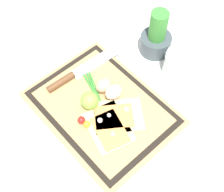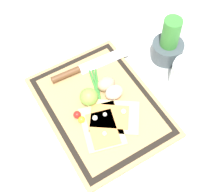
% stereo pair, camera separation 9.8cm
% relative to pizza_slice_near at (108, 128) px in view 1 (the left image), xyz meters
% --- Properties ---
extents(ground_plane, '(6.00, 6.00, 0.00)m').
position_rel_pizza_slice_near_xyz_m(ground_plane, '(-0.07, 0.04, -0.02)').
color(ground_plane, silver).
extents(cutting_board, '(0.44, 0.33, 0.02)m').
position_rel_pizza_slice_near_xyz_m(cutting_board, '(-0.07, 0.04, -0.02)').
color(cutting_board, tan).
rests_on(cutting_board, ground_plane).
extents(pizza_slice_near, '(0.18, 0.15, 0.02)m').
position_rel_pizza_slice_near_xyz_m(pizza_slice_near, '(0.00, 0.00, 0.00)').
color(pizza_slice_near, '#DBBC7F').
rests_on(pizza_slice_near, cutting_board).
extents(pizza_slice_far, '(0.18, 0.19, 0.02)m').
position_rel_pizza_slice_near_xyz_m(pizza_slice_far, '(-0.01, 0.05, 0.00)').
color(pizza_slice_far, '#DBBC7F').
rests_on(pizza_slice_far, cutting_board).
extents(knife, '(0.05, 0.28, 0.02)m').
position_rel_pizza_slice_near_xyz_m(knife, '(-0.22, 0.04, 0.00)').
color(knife, silver).
rests_on(knife, cutting_board).
extents(egg_brown, '(0.05, 0.06, 0.05)m').
position_rel_pizza_slice_near_xyz_m(egg_brown, '(-0.12, 0.08, 0.02)').
color(egg_brown, tan).
rests_on(egg_brown, cutting_board).
extents(egg_pink, '(0.05, 0.06, 0.05)m').
position_rel_pizza_slice_near_xyz_m(egg_pink, '(-0.08, 0.09, 0.02)').
color(egg_pink, beige).
rests_on(egg_pink, cutting_board).
extents(lime, '(0.06, 0.06, 0.06)m').
position_rel_pizza_slice_near_xyz_m(lime, '(-0.10, 0.01, 0.02)').
color(lime, '#7FB742').
rests_on(lime, cutting_board).
extents(cherry_tomato_red, '(0.02, 0.02, 0.02)m').
position_rel_pizza_slice_near_xyz_m(cherry_tomato_red, '(-0.08, -0.05, 0.01)').
color(cherry_tomato_red, red).
rests_on(cherry_tomato_red, cutting_board).
extents(cherry_tomato_yellow, '(0.02, 0.02, 0.02)m').
position_rel_pizza_slice_near_xyz_m(cherry_tomato_yellow, '(-0.05, -0.04, 0.01)').
color(cherry_tomato_yellow, gold).
rests_on(cherry_tomato_yellow, cutting_board).
extents(scallion_bunch, '(0.27, 0.11, 0.01)m').
position_rel_pizza_slice_near_xyz_m(scallion_bunch, '(-0.07, 0.04, -0.00)').
color(scallion_bunch, '#388433').
rests_on(scallion_bunch, cutting_board).
extents(herb_pot, '(0.11, 0.11, 0.17)m').
position_rel_pizza_slice_near_xyz_m(herb_pot, '(-0.13, 0.34, 0.04)').
color(herb_pot, '#3D474C').
rests_on(herb_pot, ground_plane).
extents(sauce_jar, '(0.10, 0.10, 0.10)m').
position_rel_pizza_slice_near_xyz_m(sauce_jar, '(-0.01, 0.32, 0.02)').
color(sauce_jar, silver).
rests_on(sauce_jar, ground_plane).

